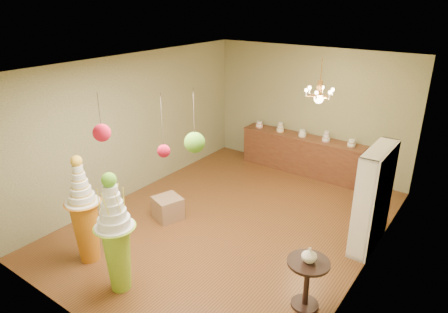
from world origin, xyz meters
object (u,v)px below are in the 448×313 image
Objects in this scene: pedestal_orange at (85,222)px; pedestal_green at (117,243)px; round_table at (307,277)px; sideboard at (301,153)px.

pedestal_green is at bearing -10.24° from pedestal_orange.
round_table is (3.36, 1.08, -0.22)m from pedestal_orange.
sideboard is 4.06× the size of round_table.
pedestal_green reaches higher than sideboard.
pedestal_green is 5.47m from sideboard.
round_table is at bearing 17.77° from pedestal_orange.
pedestal_orange is (-0.96, 0.17, -0.08)m from pedestal_green.
sideboard is (0.30, 5.45, -0.30)m from pedestal_green.
pedestal_orange is 2.47× the size of round_table.
pedestal_orange reaches higher than sideboard.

